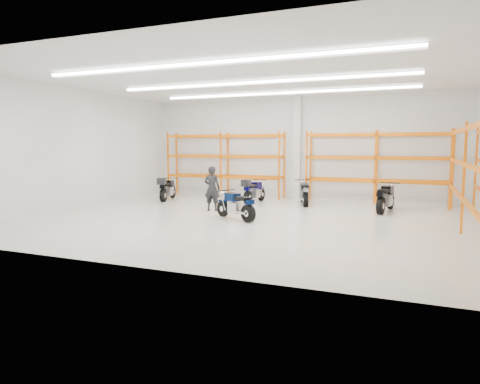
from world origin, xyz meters
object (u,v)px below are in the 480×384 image
at_px(standing_man, 212,188).
at_px(structural_column, 297,148).
at_px(motorcycle_main, 237,206).
at_px(motorcycle_back_b, 253,191).
at_px(motorcycle_back_c, 304,193).
at_px(motorcycle_back_d, 385,199).
at_px(motorcycle_back_a, 167,189).

height_order(standing_man, structural_column, structural_column).
xyz_separation_m(motorcycle_main, standing_man, (-1.56, 1.42, 0.38)).
relative_size(motorcycle_main, motorcycle_back_b, 0.86).
xyz_separation_m(motorcycle_back_c, standing_man, (-2.73, -2.82, 0.36)).
xyz_separation_m(motorcycle_back_d, structural_column, (-3.94, 2.63, 1.77)).
bearing_deg(motorcycle_back_d, motorcycle_main, -141.24).
bearing_deg(motorcycle_back_b, motorcycle_back_a, -171.07).
relative_size(motorcycle_back_b, motorcycle_back_d, 0.96).
height_order(motorcycle_back_c, structural_column, structural_column).
distance_m(motorcycle_back_b, standing_man, 2.63).
xyz_separation_m(motorcycle_back_c, motorcycle_back_d, (3.14, -0.78, 0.02)).
distance_m(motorcycle_back_c, structural_column, 2.70).
distance_m(motorcycle_back_c, motorcycle_back_d, 3.24).
xyz_separation_m(motorcycle_main, motorcycle_back_d, (4.31, 3.46, 0.05)).
height_order(motorcycle_back_c, standing_man, standing_man).
bearing_deg(motorcycle_back_d, motorcycle_back_b, 174.69).
height_order(motorcycle_back_b, motorcycle_back_c, motorcycle_back_b).
relative_size(motorcycle_back_b, standing_man, 1.22).
height_order(motorcycle_back_b, motorcycle_back_d, motorcycle_back_d).
bearing_deg(motorcycle_back_b, motorcycle_back_d, -5.31).
relative_size(motorcycle_main, motorcycle_back_c, 0.89).
xyz_separation_m(motorcycle_back_b, motorcycle_back_d, (5.22, -0.48, -0.01)).
height_order(motorcycle_main, motorcycle_back_b, motorcycle_back_b).
bearing_deg(motorcycle_back_c, motorcycle_back_d, -13.86).
xyz_separation_m(motorcycle_back_a, motorcycle_back_c, (5.85, 0.88, -0.04)).
bearing_deg(structural_column, motorcycle_back_d, -33.73).
bearing_deg(standing_man, motorcycle_back_c, -139.83).
height_order(motorcycle_back_a, motorcycle_back_b, motorcycle_back_a).
distance_m(motorcycle_main, standing_man, 2.15).
height_order(motorcycle_back_a, structural_column, structural_column).
relative_size(motorcycle_main, standing_man, 1.04).
bearing_deg(motorcycle_back_a, motorcycle_back_b, 8.93).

